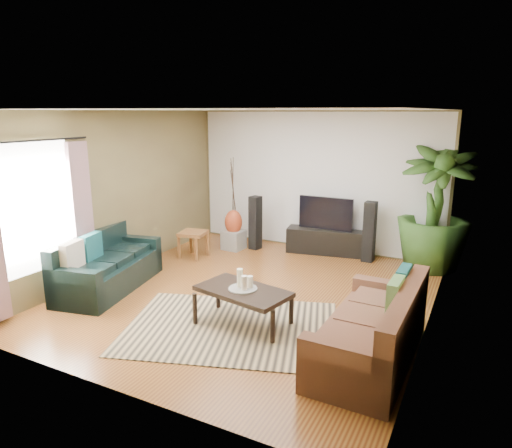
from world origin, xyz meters
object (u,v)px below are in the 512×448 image
Objects in this scene: coffee_table at (243,307)px; side_table at (193,244)px; sofa_left at (109,262)px; potted_plant at (435,208)px; television at (326,213)px; speaker_right at (369,232)px; pedestal at (234,240)px; tv_stand at (325,241)px; sofa_right at (370,323)px; speaker_left at (255,223)px; vase at (233,222)px.

coffee_table is 3.00m from side_table.
potted_plant reaches higher than sofa_left.
potted_plant is (1.93, -0.01, 0.29)m from television.
speaker_right reaches higher than pedestal.
speaker_right reaches higher than side_table.
tv_stand is at bearing 18.66° from pedestal.
coffee_table is 3.11× the size of pedestal.
speaker_right is at bearing 10.36° from pedestal.
side_table is (-2.12, -1.36, -0.54)m from television.
sofa_left is 2.45m from coffee_table.
sofa_right is at bearing -74.40° from tv_stand.
pedestal is at bearing -168.39° from speaker_right.
coffee_table is 3.42m from speaker_right.
coffee_table is at bearing -56.52° from speaker_left.
sofa_right is 3.91m from tv_stand.
tv_stand is 0.93m from speaker_right.
sofa_right is 1.89× the size of television.
television is 0.95× the size of speaker_right.
potted_plant is at bearing 177.44° from sofa_right.
speaker_left is (-1.33, -0.36, -0.26)m from television.
side_table is (-3.00, -1.26, -0.31)m from speaker_right.
potted_plant reaches higher than sofa_right.
side_table is (-0.80, -1.00, -0.29)m from speaker_left.
side_table is at bearing -147.36° from television.
tv_stand is at bearing 180.00° from television.
speaker_right reaches higher than sofa_left.
speaker_left is at bearing -165.00° from television.
coffee_table is 2.43× the size of vase.
speaker_right is 2.25× the size of side_table.
speaker_right is at bearing -175.23° from potted_plant.
sofa_left and sofa_right have the same top height.
coffee_table is 3.34m from pedestal.
speaker_right is at bearing 15.55° from speaker_left.
vase reaches higher than pedestal.
speaker_left reaches higher than sofa_right.
tv_stand is (-1.71, 3.51, -0.19)m from sofa_right.
speaker_left is (-1.33, -0.36, 0.29)m from tv_stand.
speaker_right reaches higher than television.
sofa_left is 1.62× the size of coffee_table.
speaker_left is 0.49× the size of potted_plant.
side_table is at bearing -156.01° from speaker_right.
vase reaches higher than side_table.
television is at bearing 102.65° from coffee_table.
tv_stand is 2.52m from side_table.
sofa_right is 1.39× the size of tv_stand.
speaker_right is at bearing 87.80° from coffee_table.
potted_plant is at bearing -0.44° from television.
vase is at bearing 0.00° from pedestal.
potted_plant reaches higher than tv_stand.
sofa_right is 4.40m from side_table.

